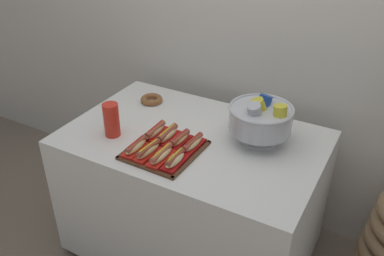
# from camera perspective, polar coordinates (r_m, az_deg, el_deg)

# --- Properties ---
(ground_plane) EXTENTS (10.00, 10.00, 0.00)m
(ground_plane) POSITION_cam_1_polar(r_m,az_deg,el_deg) (2.71, 0.13, -15.65)
(ground_plane) COLOR #7A6B5B
(back_wall) EXTENTS (6.00, 0.10, 2.60)m
(back_wall) POSITION_cam_1_polar(r_m,az_deg,el_deg) (2.50, 7.04, 15.13)
(back_wall) COLOR silver
(back_wall) RESTS_ON ground_plane
(buffet_table) EXTENTS (1.34, 0.86, 0.80)m
(buffet_table) POSITION_cam_1_polar(r_m,az_deg,el_deg) (2.43, 0.14, -8.79)
(buffet_table) COLOR white
(buffet_table) RESTS_ON ground_plane
(serving_tray) EXTENTS (0.34, 0.37, 0.01)m
(serving_tray) POSITION_cam_1_polar(r_m,az_deg,el_deg) (2.09, -3.73, -3.04)
(serving_tray) COLOR #56331E
(serving_tray) RESTS_ON buffet_table
(hot_dog_0) EXTENTS (0.07, 0.17, 0.06)m
(hot_dog_0) POSITION_cam_1_polar(r_m,az_deg,el_deg) (2.07, -7.61, -2.54)
(hot_dog_0) COLOR red
(hot_dog_0) RESTS_ON serving_tray
(hot_dog_1) EXTENTS (0.07, 0.18, 0.06)m
(hot_dog_1) POSITION_cam_1_polar(r_m,az_deg,el_deg) (2.03, -5.93, -3.09)
(hot_dog_1) COLOR red
(hot_dog_1) RESTS_ON serving_tray
(hot_dog_2) EXTENTS (0.07, 0.18, 0.06)m
(hot_dog_2) POSITION_cam_1_polar(r_m,az_deg,el_deg) (2.00, -4.17, -3.75)
(hot_dog_2) COLOR red
(hot_dog_2) RESTS_ON serving_tray
(hot_dog_3) EXTENTS (0.07, 0.16, 0.06)m
(hot_dog_3) POSITION_cam_1_polar(r_m,az_deg,el_deg) (1.96, -2.35, -4.36)
(hot_dog_3) COLOR #B21414
(hot_dog_3) RESTS_ON serving_tray
(hot_dog_4) EXTENTS (0.06, 0.18, 0.06)m
(hot_dog_4) POSITION_cam_1_polar(r_m,az_deg,el_deg) (2.18, -5.02, -0.48)
(hot_dog_4) COLOR red
(hot_dog_4) RESTS_ON serving_tray
(hot_dog_5) EXTENTS (0.07, 0.18, 0.07)m
(hot_dog_5) POSITION_cam_1_polar(r_m,az_deg,el_deg) (2.15, -3.38, -0.97)
(hot_dog_5) COLOR red
(hot_dog_5) RESTS_ON serving_tray
(hot_dog_6) EXTENTS (0.07, 0.16, 0.06)m
(hot_dog_6) POSITION_cam_1_polar(r_m,az_deg,el_deg) (2.11, -1.67, -1.58)
(hot_dog_6) COLOR #B21414
(hot_dog_6) RESTS_ON serving_tray
(hot_dog_7) EXTENTS (0.07, 0.17, 0.06)m
(hot_dog_7) POSITION_cam_1_polar(r_m,az_deg,el_deg) (2.08, 0.08, -2.17)
(hot_dog_7) COLOR #B21414
(hot_dog_7) RESTS_ON serving_tray
(punch_bowl) EXTENTS (0.32, 0.32, 0.26)m
(punch_bowl) POSITION_cam_1_polar(r_m,az_deg,el_deg) (2.11, 9.34, 1.32)
(punch_bowl) COLOR silver
(punch_bowl) RESTS_ON buffet_table
(cup_stack) EXTENTS (0.08, 0.08, 0.18)m
(cup_stack) POSITION_cam_1_polar(r_m,az_deg,el_deg) (2.21, -10.86, 1.10)
(cup_stack) COLOR red
(cup_stack) RESTS_ON buffet_table
(donut) EXTENTS (0.13, 0.13, 0.04)m
(donut) POSITION_cam_1_polar(r_m,az_deg,el_deg) (2.55, -5.51, 3.88)
(donut) COLOR brown
(donut) RESTS_ON buffet_table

